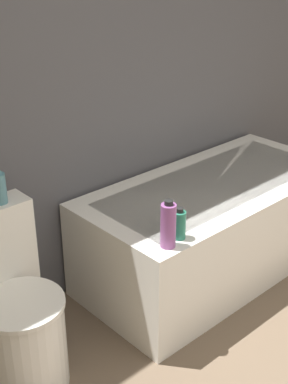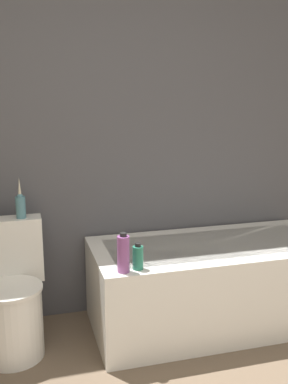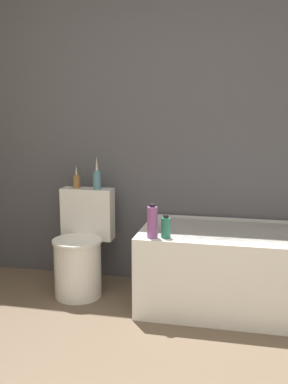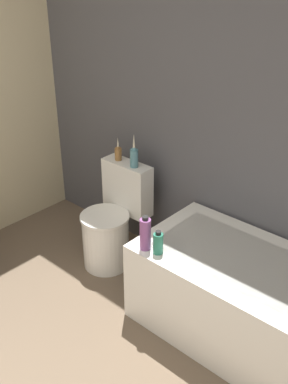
# 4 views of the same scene
# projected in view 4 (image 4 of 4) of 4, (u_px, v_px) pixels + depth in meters

# --- Properties ---
(wall_back_tiled) EXTENTS (6.40, 0.06, 2.60)m
(wall_back_tiled) POSITION_uv_depth(u_px,v_px,m) (210.00, 100.00, 2.88)
(wall_back_tiled) COLOR #4C4C51
(wall_back_tiled) RESTS_ON ground_plane
(bathtub) EXTENTS (1.57, 0.73, 0.56)m
(bathtub) POSITION_uv_depth(u_px,v_px,m) (263.00, 308.00, 2.65)
(bathtub) COLOR white
(bathtub) RESTS_ON ground
(toilet) EXTENTS (0.40, 0.50, 0.78)m
(toilet) POSITION_uv_depth(u_px,v_px,m) (112.00, 224.00, 3.39)
(toilet) COLOR white
(toilet) RESTS_ON ground
(vase_gold) EXTENTS (0.05, 0.05, 0.18)m
(vase_gold) POSITION_uv_depth(u_px,v_px,m) (118.00, 152.00, 3.31)
(vase_gold) COLOR olive
(vase_gold) RESTS_ON toilet
(vase_silver) EXTENTS (0.06, 0.06, 0.25)m
(vase_silver) POSITION_uv_depth(u_px,v_px,m) (134.00, 156.00, 3.19)
(vase_silver) COLOR teal
(vase_silver) RESTS_ON toilet
(shampoo_bottle_tall) EXTENTS (0.07, 0.07, 0.22)m
(shampoo_bottle_tall) POSITION_uv_depth(u_px,v_px,m) (146.00, 234.00, 2.67)
(shampoo_bottle_tall) COLOR #8C4C8C
(shampoo_bottle_tall) RESTS_ON bathtub
(shampoo_bottle_short) EXTENTS (0.06, 0.06, 0.15)m
(shampoo_bottle_short) POSITION_uv_depth(u_px,v_px,m) (158.00, 243.00, 2.65)
(shampoo_bottle_short) COLOR #267259
(shampoo_bottle_short) RESTS_ON bathtub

